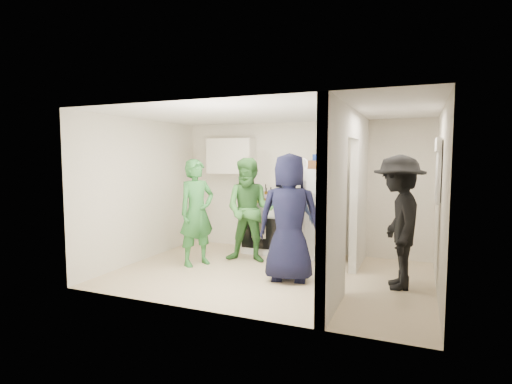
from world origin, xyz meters
TOP-DOWN VIEW (x-y plane):
  - floor at (0.00, 0.00)m, footprint 4.80×4.80m
  - wall_back at (0.00, 1.70)m, footprint 4.80×0.00m
  - wall_front at (0.00, -1.70)m, footprint 4.80×0.00m
  - wall_left at (-2.40, 0.00)m, footprint 0.00×3.40m
  - wall_right at (2.40, 0.00)m, footprint 0.00×3.40m
  - ceiling at (0.00, 0.00)m, footprint 4.80×4.80m
  - partition_pier_back at (1.20, 1.10)m, footprint 0.12×1.20m
  - partition_pier_front at (1.20, -1.10)m, footprint 0.12×1.20m
  - partition_header at (1.20, 0.00)m, footprint 0.12×1.00m
  - stove at (-0.59, 1.37)m, footprint 0.82×0.68m
  - upper_cabinet at (-1.40, 1.52)m, footprint 0.95×0.34m
  - fridge at (0.54, 1.34)m, footprint 0.67×0.65m
  - wicker_basket at (0.44, 1.39)m, footprint 0.35×0.25m
  - blue_bowl at (0.44, 1.39)m, footprint 0.24×0.24m
  - yellow_cup_stack_top at (0.76, 1.24)m, footprint 0.09×0.09m
  - wall_clock at (0.05, 1.68)m, footprint 0.22×0.02m
  - spice_shelf at (0.00, 1.65)m, footprint 0.35×0.08m
  - nook_window at (2.38, 0.20)m, footprint 0.03×0.70m
  - nook_window_frame at (2.36, 0.20)m, footprint 0.04×0.76m
  - nook_valance at (2.34, 0.20)m, footprint 0.04×0.82m
  - yellow_cup_stack_stove at (-0.71, 1.15)m, footprint 0.09×0.09m
  - red_cup at (-0.37, 1.17)m, footprint 0.09×0.09m
  - person_green_left at (-1.33, 0.06)m, footprint 0.69×0.78m
  - person_green_center at (-0.59, 0.59)m, footprint 0.99×0.83m
  - person_denim at (0.09, 0.61)m, footprint 1.00×0.56m
  - person_navy at (0.38, -0.19)m, footprint 1.02×0.76m
  - person_nook at (1.88, 0.09)m, footprint 0.89×1.31m
  - bottle_a at (-0.86, 1.48)m, footprint 0.08×0.08m
  - bottle_b at (-0.76, 1.28)m, footprint 0.06×0.06m
  - bottle_c at (-0.65, 1.53)m, footprint 0.06×0.06m
  - bottle_d at (-0.56, 1.32)m, footprint 0.07×0.07m
  - bottle_e at (-0.47, 1.56)m, footprint 0.06×0.06m
  - bottle_f at (-0.41, 1.38)m, footprint 0.07×0.07m
  - bottle_g at (-0.31, 1.53)m, footprint 0.06×0.06m
  - bottle_h at (-0.88, 1.23)m, footprint 0.07×0.07m
  - bottle_i at (-0.53, 1.48)m, footprint 0.07×0.07m

SIDE VIEW (x-z plane):
  - floor at x=0.00m, z-range 0.00..0.00m
  - stove at x=-0.59m, z-range 0.00..0.98m
  - person_denim at x=0.09m, z-range 0.00..1.60m
  - fridge at x=0.54m, z-range 0.00..1.62m
  - person_green_left at x=-1.33m, z-range 0.00..1.80m
  - person_green_center at x=-0.59m, z-range 0.00..1.82m
  - person_nook at x=1.88m, z-range 0.00..1.87m
  - person_navy at x=0.38m, z-range 0.00..1.89m
  - red_cup at x=-0.37m, z-range 0.98..1.10m
  - bottle_e at x=-0.47m, z-range 0.98..1.23m
  - yellow_cup_stack_stove at x=-0.71m, z-range 0.98..1.23m
  - bottle_f at x=-0.41m, z-range 0.98..1.24m
  - bottle_d at x=-0.56m, z-range 0.98..1.25m
  - bottle_i at x=-0.53m, z-range 0.98..1.25m
  - bottle_h at x=-0.88m, z-range 0.98..1.25m
  - bottle_a at x=-0.86m, z-range 0.98..1.26m
  - bottle_g at x=-0.31m, z-range 0.98..1.28m
  - bottle_b at x=-0.76m, z-range 0.98..1.28m
  - bottle_c at x=-0.65m, z-range 0.98..1.30m
  - wall_back at x=0.00m, z-range -1.15..3.65m
  - wall_front at x=0.00m, z-range -1.15..3.65m
  - wall_left at x=-2.40m, z-range -0.45..2.95m
  - wall_right at x=2.40m, z-range -0.45..2.95m
  - partition_pier_back at x=1.20m, z-range 0.00..2.50m
  - partition_pier_front at x=1.20m, z-range 0.00..2.50m
  - spice_shelf at x=0.00m, z-range 1.34..1.36m
  - nook_window at x=2.38m, z-range 1.25..2.05m
  - nook_window_frame at x=2.36m, z-range 1.22..2.08m
  - wicker_basket at x=0.44m, z-range 1.62..1.77m
  - wall_clock at x=0.05m, z-range 1.59..1.81m
  - yellow_cup_stack_top at x=0.76m, z-range 1.62..1.87m
  - blue_bowl at x=0.44m, z-range 1.77..1.88m
  - upper_cabinet at x=-1.40m, z-range 1.50..2.20m
  - nook_valance at x=2.34m, z-range 1.91..2.09m
  - partition_header at x=1.20m, z-range 2.10..2.50m
  - ceiling at x=0.00m, z-range 2.50..2.50m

